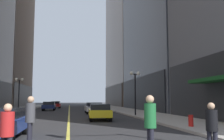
# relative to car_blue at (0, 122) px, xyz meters

# --- Properties ---
(ground_plane) EXTENTS (200.00, 200.00, 0.00)m
(ground_plane) POSITION_rel_car_blue_xyz_m (2.90, 27.84, -0.72)
(ground_plane) COLOR #2D2D30
(sidewalk_left) EXTENTS (4.50, 78.00, 0.15)m
(sidewalk_left) POSITION_rel_car_blue_xyz_m (-5.35, 27.84, -0.64)
(sidewalk_left) COLOR #ADA8A0
(sidewalk_left) RESTS_ON ground
(sidewalk_right) EXTENTS (4.50, 78.00, 0.15)m
(sidewalk_right) POSITION_rel_car_blue_xyz_m (11.15, 27.84, -0.64)
(sidewalk_right) COLOR #ADA8A0
(sidewalk_right) RESTS_ON ground
(lane_centre_stripe) EXTENTS (0.16, 70.00, 0.01)m
(lane_centre_stripe) POSITION_rel_car_blue_xyz_m (2.90, 27.84, -0.72)
(lane_centre_stripe) COLOR #E5D64C
(lane_centre_stripe) RESTS_ON ground
(storefront_awning_right) EXTENTS (1.60, 5.37, 3.12)m
(storefront_awning_right) POSITION_rel_car_blue_xyz_m (12.59, 4.18, 2.27)
(storefront_awning_right) COLOR #144C1E
(storefront_awning_right) RESTS_ON ground
(car_blue) EXTENTS (1.92, 4.37, 1.32)m
(car_blue) POSITION_rel_car_blue_xyz_m (0.00, 0.00, 0.00)
(car_blue) COLOR navy
(car_blue) RESTS_ON ground
(car_yellow) EXTENTS (1.90, 4.24, 1.32)m
(car_yellow) POSITION_rel_car_blue_xyz_m (5.35, 9.54, -0.00)
(car_yellow) COLOR yellow
(car_yellow) RESTS_ON ground
(car_white) EXTENTS (1.93, 4.61, 1.32)m
(car_white) POSITION_rel_car_blue_xyz_m (5.78, 19.85, 0.00)
(car_white) COLOR silver
(car_white) RESTS_ON ground
(car_navy) EXTENTS (1.90, 4.04, 1.32)m
(car_navy) POSITION_rel_car_blue_xyz_m (-0.18, 30.10, -0.00)
(car_navy) COLOR #141E4C
(car_navy) RESTS_ON ground
(car_red) EXTENTS (1.94, 4.83, 1.32)m
(car_red) POSITION_rel_car_blue_xyz_m (0.28, 40.58, 0.00)
(car_red) COLOR #B21919
(car_red) RESTS_ON ground
(pedestrian_in_black_coat) EXTENTS (0.48, 0.48, 1.59)m
(pedestrian_in_black_coat) POSITION_rel_car_blue_xyz_m (7.02, -4.86, 0.20)
(pedestrian_in_black_coat) COLOR black
(pedestrian_in_black_coat) RESTS_ON ground
(pedestrian_in_red_jacket) EXTENTS (0.44, 0.44, 1.58)m
(pedestrian_in_red_jacket) POSITION_rel_car_blue_xyz_m (1.41, -5.07, 0.20)
(pedestrian_in_red_jacket) COLOR black
(pedestrian_in_red_jacket) RESTS_ON ground
(pedestrian_in_green_parka) EXTENTS (0.36, 0.36, 1.81)m
(pedestrian_in_green_parka) POSITION_rel_car_blue_xyz_m (5.22, -4.70, 0.34)
(pedestrian_in_green_parka) COLOR black
(pedestrian_in_green_parka) RESTS_ON ground
(pedestrian_with_orange_bag) EXTENTS (0.37, 0.37, 1.80)m
(pedestrian_with_orange_bag) POSITION_rel_car_blue_xyz_m (1.57, -2.24, 0.34)
(pedestrian_with_orange_bag) COLOR black
(pedestrian_with_orange_bag) RESTS_ON ground
(street_lamp_left_far) EXTENTS (1.06, 0.36, 4.43)m
(street_lamp_left_far) POSITION_rel_car_blue_xyz_m (-3.50, 23.48, 2.54)
(street_lamp_left_far) COLOR black
(street_lamp_left_far) RESTS_ON ground
(street_lamp_right_mid) EXTENTS (1.06, 0.36, 4.43)m
(street_lamp_right_mid) POSITION_rel_car_blue_xyz_m (9.30, 13.41, 2.54)
(street_lamp_right_mid) COLOR black
(street_lamp_right_mid) RESTS_ON ground
(fire_hydrant_right) EXTENTS (0.28, 0.28, 0.80)m
(fire_hydrant_right) POSITION_rel_car_blue_xyz_m (9.80, 2.37, -0.32)
(fire_hydrant_right) COLOR red
(fire_hydrant_right) RESTS_ON ground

